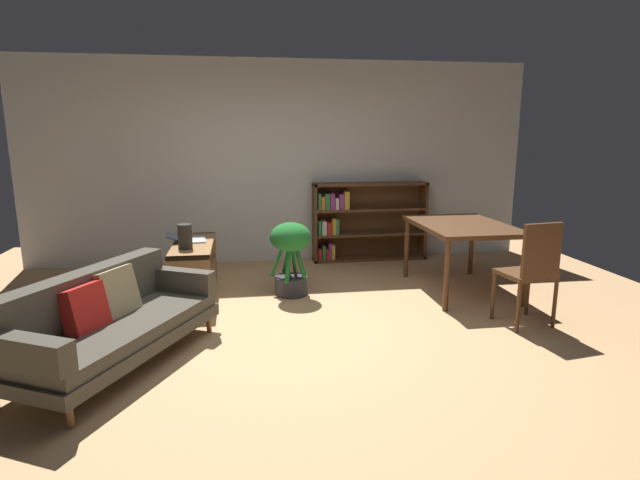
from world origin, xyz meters
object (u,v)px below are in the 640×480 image
object	(u,v)px
desk_speaker	(185,237)
fabric_couch	(108,319)
media_console	(194,270)
open_laptop	(188,239)
dining_table	(462,230)
dining_chair_near	(532,268)
potted_floor_plant	(291,251)
bookshelf	(362,221)

from	to	relation	value
desk_speaker	fabric_couch	bearing A→B (deg)	-108.58
media_console	open_laptop	world-z (taller)	open_laptop
dining_table	open_laptop	bearing A→B (deg)	172.71
media_console	desk_speaker	world-z (taller)	desk_speaker
desk_speaker	dining_chair_near	distance (m)	3.34
potted_floor_plant	dining_table	size ratio (longest dim) A/B	0.60
fabric_couch	desk_speaker	distance (m)	1.46
potted_floor_plant	bookshelf	size ratio (longest dim) A/B	0.51
media_console	potted_floor_plant	size ratio (longest dim) A/B	1.50
fabric_couch	dining_table	xyz separation A→B (m)	(3.43, 1.35, 0.33)
bookshelf	fabric_couch	bearing A→B (deg)	-132.24
open_laptop	potted_floor_plant	world-z (taller)	potted_floor_plant
open_laptop	potted_floor_plant	bearing A→B (deg)	-12.61
media_console	open_laptop	distance (m)	0.35
desk_speaker	dining_chair_near	bearing A→B (deg)	-19.61
open_laptop	dining_chair_near	size ratio (longest dim) A/B	0.46
media_console	bookshelf	distance (m)	2.57
fabric_couch	potted_floor_plant	xyz separation A→B (m)	(1.54, 1.49, 0.13)
fabric_couch	open_laptop	size ratio (longest dim) A/B	4.23
potted_floor_plant	fabric_couch	bearing A→B (deg)	-135.98
potted_floor_plant	media_console	bearing A→B (deg)	173.91
media_console	fabric_couch	bearing A→B (deg)	-107.46
potted_floor_plant	dining_table	distance (m)	1.91
fabric_couch	bookshelf	distance (m)	3.99
media_console	dining_chair_near	xyz separation A→B (m)	(3.10, -1.38, 0.26)
fabric_couch	desk_speaker	bearing A→B (deg)	71.42
fabric_couch	media_console	distance (m)	1.68
desk_speaker	bookshelf	size ratio (longest dim) A/B	0.16
open_laptop	desk_speaker	world-z (taller)	desk_speaker
media_console	desk_speaker	distance (m)	0.49
dining_table	dining_chair_near	distance (m)	1.15
desk_speaker	dining_table	size ratio (longest dim) A/B	0.19
fabric_couch	open_laptop	xyz separation A→B (m)	(0.44, 1.74, 0.25)
open_laptop	desk_speaker	xyz separation A→B (m)	(0.01, -0.39, 0.10)
media_console	dining_table	distance (m)	2.97
fabric_couch	dining_chair_near	distance (m)	3.61
bookshelf	potted_floor_plant	bearing A→B (deg)	-127.91
desk_speaker	dining_table	xyz separation A→B (m)	(2.98, 0.01, -0.02)
desk_speaker	potted_floor_plant	bearing A→B (deg)	7.51
dining_chair_near	open_laptop	bearing A→B (deg)	154.42
desk_speaker	open_laptop	bearing A→B (deg)	91.21
open_laptop	bookshelf	world-z (taller)	bookshelf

